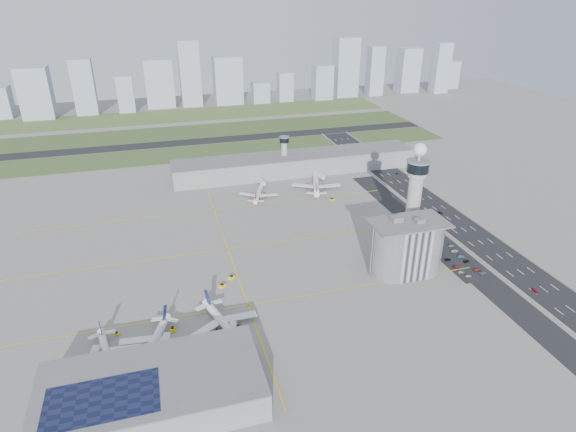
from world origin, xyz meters
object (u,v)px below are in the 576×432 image
object	(u,v)px
airplane_near_c	(224,320)
tug_3	(232,277)
admin_building	(406,247)
car_hw_2	(397,174)
car_lot_11	(451,246)
car_lot_3	(448,260)
car_hw_1	(441,213)
tug_5	(332,199)
car_lot_4	(440,253)
jet_bridge_far_1	(315,174)
car_lot_8	(466,261)
car_lot_6	(483,273)
car_lot_2	(456,267)
jet_bridge_near_2	(233,345)
car_lot_10	(455,251)
tug_0	(117,333)
car_hw_4	(354,153)
car_lot_7	(477,270)
jet_bridge_far_0	(257,180)
control_tower	(415,190)
secondary_tower	(284,151)
airplane_near_b	(152,339)
tug_2	(222,285)
car_lot_0	(468,276)
airplane_far_a	(259,191)
car_hw_0	(535,291)
car_lot_5	(434,248)
car_lot_1	(461,272)
jet_bridge_near_0	(89,373)
jet_bridge_near_1	(164,359)
airplane_far_b	(316,181)
tug_1	(173,329)
tug_4	(264,193)
car_lot_9	(461,256)

from	to	relation	value
airplane_near_c	tug_3	bearing A→B (deg)	148.45
admin_building	car_hw_2	xyz separation A→B (m)	(69.79, 140.16, -14.68)
admin_building	car_lot_11	distance (m)	47.44
car_lot_3	car_hw_1	xyz separation A→B (m)	(31.55, 57.99, 0.09)
tug_5	car_lot_4	xyz separation A→B (m)	(34.26, -93.15, -0.47)
jet_bridge_far_1	car_lot_8	bearing A→B (deg)	4.36
car_lot_6	car_hw_2	world-z (taller)	car_hw_2
tug_5	car_lot_8	bearing A→B (deg)	-91.13
car_lot_2	admin_building	bearing A→B (deg)	72.41
jet_bridge_near_2	car_lot_10	size ratio (longest dim) A/B	3.08
tug_0	car_hw_4	distance (m)	303.25
car_lot_10	car_hw_1	xyz separation A→B (m)	(21.86, 50.27, 0.02)
car_lot_7	jet_bridge_far_0	bearing A→B (deg)	23.38
airplane_near_c	tug_3	distance (m)	44.00
control_tower	airplane_near_c	distance (m)	140.45
secondary_tower	car_hw_4	world-z (taller)	secondary_tower
airplane_near_b	airplane_near_c	bearing A→B (deg)	119.46
jet_bridge_far_1	car_lot_7	size ratio (longest dim) A/B	3.31
car_lot_11	jet_bridge_near_2	bearing A→B (deg)	106.46
airplane_near_c	car_lot_6	distance (m)	148.11
airplane_near_c	tug_5	size ratio (longest dim) A/B	11.40
tug_2	car_lot_0	world-z (taller)	tug_2
car_lot_2	airplane_far_a	bearing A→B (deg)	26.11
jet_bridge_far_1	car_lot_0	bearing A→B (deg)	0.51
jet_bridge_far_1	car_hw_0	world-z (taller)	jet_bridge_far_1
car_lot_5	car_hw_1	distance (m)	53.44
tug_5	car_hw_4	world-z (taller)	tug_5
admin_building	car_lot_4	world-z (taller)	admin_building
jet_bridge_far_1	car_lot_3	distance (m)	154.44
tug_5	car_lot_3	world-z (taller)	tug_5
car_lot_1	tug_3	bearing A→B (deg)	83.04
jet_bridge_near_0	car_lot_6	world-z (taller)	jet_bridge_near_0
jet_bridge_near_1	car_lot_1	size ratio (longest dim) A/B	4.01
airplane_near_b	tug_0	distance (m)	22.02
jet_bridge_near_2	car_hw_1	world-z (taller)	jet_bridge_near_2
jet_bridge_near_2	jet_bridge_far_0	bearing A→B (deg)	-5.91
jet_bridge_far_1	tug_5	world-z (taller)	jet_bridge_far_1
jet_bridge_far_0	jet_bridge_far_1	bearing A→B (deg)	80.00
car_lot_6	car_hw_0	xyz separation A→B (m)	(15.28, -23.00, 0.06)
jet_bridge_near_0	car_lot_7	world-z (taller)	jet_bridge_near_0
secondary_tower	airplane_far_b	xyz separation A→B (m)	(14.43, -41.93, -12.37)
jet_bridge_far_1	control_tower	bearing A→B (deg)	-0.84
car_lot_11	tug_1	bearing A→B (deg)	96.94
jet_bridge_near_2	tug_4	distance (m)	177.17
control_tower	airplane_far_b	bearing A→B (deg)	105.40
car_lot_9	car_hw_1	bearing A→B (deg)	-13.79
tug_4	airplane_near_c	bearing A→B (deg)	-17.83
airplane_near_b	car_hw_2	distance (m)	267.86
tug_3	tug_4	distance (m)	119.49
airplane_near_b	car_lot_1	world-z (taller)	airplane_near_b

